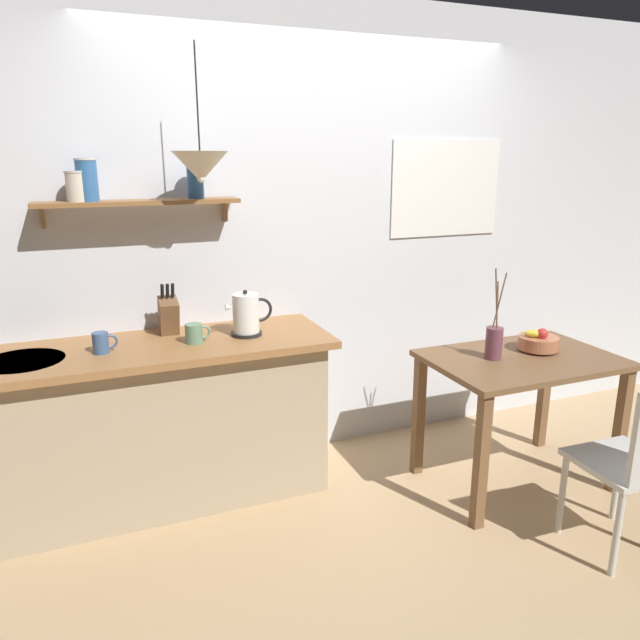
{
  "coord_description": "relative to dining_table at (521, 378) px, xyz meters",
  "views": [
    {
      "loc": [
        -1.31,
        -2.73,
        1.84
      ],
      "look_at": [
        -0.1,
        0.25,
        0.95
      ],
      "focal_mm": 33.82,
      "sensor_mm": 36.0,
      "label": 1
    }
  ],
  "objects": [
    {
      "name": "coffee_mug_spare",
      "position": [
        -1.7,
        0.49,
        0.32
      ],
      "size": [
        0.13,
        0.09,
        0.1
      ],
      "color": "slate",
      "rests_on": "kitchen_counter"
    },
    {
      "name": "knife_block",
      "position": [
        -1.8,
        0.7,
        0.37
      ],
      "size": [
        0.1,
        0.17,
        0.28
      ],
      "color": "brown",
      "rests_on": "kitchen_counter"
    },
    {
      "name": "wall_shelf",
      "position": [
        -1.96,
        0.74,
        1.02
      ],
      "size": [
        1.02,
        0.2,
        0.34
      ],
      "color": "brown"
    },
    {
      "name": "dining_table",
      "position": [
        0.0,
        0.0,
        0.0
      ],
      "size": [
        1.03,
        0.69,
        0.76
      ],
      "color": "brown",
      "rests_on": "ground_plane"
    },
    {
      "name": "electric_kettle",
      "position": [
        -1.41,
        0.53,
        0.38
      ],
      "size": [
        0.25,
        0.17,
        0.25
      ],
      "color": "black",
      "rests_on": "kitchen_counter"
    },
    {
      "name": "fruit_bowl",
      "position": [
        0.15,
        0.06,
        0.18
      ],
      "size": [
        0.22,
        0.22,
        0.14
      ],
      "color": "#BC704C",
      "rests_on": "dining_table"
    },
    {
      "name": "twig_vase",
      "position": [
        -0.17,
        0.04,
        0.22
      ],
      "size": [
        0.09,
        0.09,
        0.5
      ],
      "color": "brown",
      "rests_on": "dining_table"
    },
    {
      "name": "pendant_lamp",
      "position": [
        -1.62,
        0.53,
        1.14
      ],
      "size": [
        0.28,
        0.28,
        0.64
      ],
      "color": "black"
    },
    {
      "name": "ground_plane",
      "position": [
        -0.91,
        0.24,
        -0.64
      ],
      "size": [
        14.0,
        14.0,
        0.0
      ],
      "primitive_type": "plane",
      "color": "tan"
    },
    {
      "name": "dining_chair_near",
      "position": [
        0.06,
        -0.75,
        -0.14
      ],
      "size": [
        0.43,
        0.42,
        0.89
      ],
      "color": "silver",
      "rests_on": "ground_plane"
    },
    {
      "name": "coffee_mug_by_sink",
      "position": [
        -2.15,
        0.5,
        0.32
      ],
      "size": [
        0.12,
        0.08,
        0.1
      ],
      "color": "#3D5B89",
      "rests_on": "kitchen_counter"
    },
    {
      "name": "back_wall",
      "position": [
        -0.7,
        0.89,
        0.72
      ],
      "size": [
        6.8,
        0.11,
        2.7
      ],
      "color": "silver",
      "rests_on": "ground_plane"
    },
    {
      "name": "kitchen_counter",
      "position": [
        -1.91,
        0.56,
        -0.18
      ],
      "size": [
        1.83,
        0.63,
        0.9
      ],
      "color": "tan",
      "rests_on": "ground_plane"
    }
  ]
}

